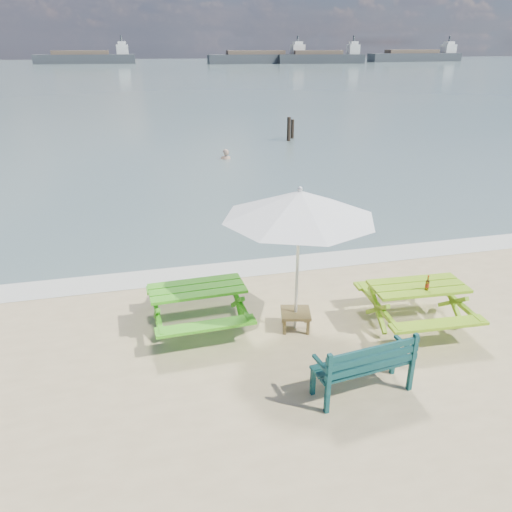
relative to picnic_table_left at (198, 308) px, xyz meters
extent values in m
plane|color=slate|center=(1.50, 82.66, -0.38)|extent=(300.00, 300.00, 0.00)
cube|color=silver|center=(1.50, 2.26, -0.38)|extent=(22.00, 0.90, 0.01)
cube|color=green|center=(0.00, 0.00, 0.39)|extent=(1.71, 0.85, 0.05)
cube|color=green|center=(-0.03, 0.79, 0.08)|extent=(1.70, 0.36, 0.05)
cube|color=green|center=(0.03, -0.79, 0.08)|extent=(1.70, 0.36, 0.05)
cube|color=green|center=(0.00, 0.00, -0.03)|extent=(1.62, 1.01, 0.72)
cube|color=#7DB11A|center=(3.86, -0.89, 0.40)|extent=(1.74, 0.89, 0.05)
cube|color=#7DB11A|center=(3.91, -0.10, 0.08)|extent=(1.71, 0.39, 0.05)
cube|color=#7DB11A|center=(3.81, -1.68, 0.08)|extent=(1.71, 0.39, 0.05)
cube|color=#7DB11A|center=(3.86, -0.89, -0.03)|extent=(1.64, 1.04, 0.72)
cube|color=#0E393A|center=(2.08, -2.42, 0.09)|extent=(1.55, 0.64, 0.04)
cube|color=#0E393A|center=(2.11, -2.65, 0.34)|extent=(1.50, 0.23, 0.39)
cube|color=#0E393A|center=(2.08, -2.42, -0.15)|extent=(1.45, 0.69, 0.47)
cube|color=brown|center=(1.70, -0.48, -0.07)|extent=(0.63, 0.63, 0.05)
cube|color=brown|center=(1.70, -0.48, -0.24)|extent=(0.56, 0.56, 0.29)
cylinder|color=silver|center=(1.70, -0.48, 0.87)|extent=(0.05, 0.05, 2.51)
cone|color=white|center=(1.70, -0.48, 1.97)|extent=(3.17, 3.17, 0.47)
cylinder|color=#995716|center=(3.90, -1.09, 0.50)|extent=(0.07, 0.07, 0.16)
cylinder|color=#995716|center=(3.90, -1.09, 0.66)|extent=(0.03, 0.03, 0.08)
cylinder|color=#A12112|center=(3.90, -1.09, 0.50)|extent=(0.07, 0.07, 0.07)
imported|color=tan|center=(3.17, 13.94, -0.72)|extent=(0.63, 0.47, 1.55)
cylinder|color=black|center=(7.23, 17.53, 0.12)|extent=(0.20, 0.20, 1.42)
cylinder|color=black|center=(7.63, 18.13, 0.02)|extent=(0.18, 0.18, 1.21)
cube|color=#33373C|center=(31.45, 117.87, 0.61)|extent=(25.16, 4.28, 2.20)
cube|color=silver|center=(40.99, 117.76, 2.81)|extent=(3.05, 3.03, 2.20)
cube|color=#33373C|center=(46.24, 115.24, 0.61)|extent=(21.41, 6.16, 2.20)
cube|color=silver|center=(54.21, 114.40, 2.81)|extent=(2.83, 3.25, 2.20)
cube|color=#33373C|center=(75.42, 121.24, 0.61)|extent=(27.17, 6.12, 2.20)
cube|color=silver|center=(85.62, 122.05, 2.81)|extent=(3.46, 3.25, 2.20)
cube|color=#33373C|center=(-9.57, 127.16, 0.61)|extent=(23.41, 4.02, 2.20)
cube|color=silver|center=(-0.68, 127.17, 2.81)|extent=(2.81, 3.00, 2.20)
camera|label=1|loc=(-0.90, -7.93, 4.42)|focal=35.00mm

